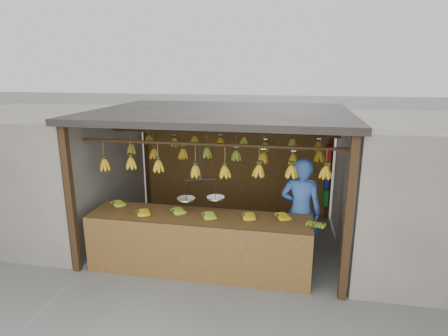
# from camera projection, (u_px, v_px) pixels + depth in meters

# --- Properties ---
(ground) EXTENTS (80.00, 80.00, 0.00)m
(ground) POSITION_uv_depth(u_px,v_px,m) (221.00, 239.00, 6.96)
(ground) COLOR #5B5B57
(stall) EXTENTS (4.30, 3.30, 2.40)m
(stall) POSITION_uv_depth(u_px,v_px,m) (224.00, 132.00, 6.77)
(stall) COLOR black
(stall) RESTS_ON ground
(neighbor_left) EXTENTS (3.00, 3.00, 2.30)m
(neighbor_left) POSITION_uv_depth(u_px,v_px,m) (41.00, 170.00, 7.33)
(neighbor_left) COLOR slate
(neighbor_left) RESTS_ON ground
(neighbor_right) EXTENTS (3.00, 3.00, 2.30)m
(neighbor_right) POSITION_uv_depth(u_px,v_px,m) (440.00, 192.00, 6.01)
(neighbor_right) COLOR slate
(neighbor_right) RESTS_ON ground
(counter) EXTENTS (3.54, 0.78, 0.96)m
(counter) POSITION_uv_depth(u_px,v_px,m) (197.00, 231.00, 5.64)
(counter) COLOR brown
(counter) RESTS_ON ground
(hanging_bananas) EXTENTS (3.62, 2.24, 0.39)m
(hanging_bananas) POSITION_uv_depth(u_px,v_px,m) (221.00, 154.00, 6.54)
(hanging_bananas) COLOR #BF9214
(hanging_bananas) RESTS_ON ground
(balance_scale) EXTENTS (0.69, 0.40, 0.86)m
(balance_scale) POSITION_uv_depth(u_px,v_px,m) (201.00, 195.00, 5.73)
(balance_scale) COLOR black
(balance_scale) RESTS_ON ground
(vendor) EXTENTS (0.69, 0.50, 1.76)m
(vendor) POSITION_uv_depth(u_px,v_px,m) (301.00, 212.00, 5.93)
(vendor) COLOR #3359A5
(vendor) RESTS_ON ground
(bag_bundles) EXTENTS (0.08, 0.26, 1.24)m
(bag_bundles) POSITION_uv_depth(u_px,v_px,m) (327.00, 175.00, 7.64)
(bag_bundles) COLOR red
(bag_bundles) RESTS_ON ground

